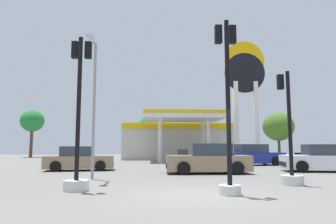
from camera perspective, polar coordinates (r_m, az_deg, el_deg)
name	(u,v)px	position (r m, az deg, el deg)	size (l,w,h in m)	color
ground_plane	(197,196)	(9.03, 5.49, -15.30)	(90.00, 90.00, 0.00)	slate
gas_station	(178,140)	(34.03, 1.87, -5.21)	(12.01, 12.12, 4.50)	beige
station_pole_sign	(245,84)	(30.61, 14.18, 5.01)	(3.92, 0.56, 11.65)	white
car_0	(208,160)	(16.25, 7.48, -8.84)	(4.33, 2.01, 1.54)	black
car_1	(253,156)	(23.92, 15.54, -7.85)	(4.53, 2.36, 1.56)	black
car_2	(322,159)	(19.22, 26.78, -7.88)	(4.44, 2.47, 1.51)	black
car_3	(79,159)	(18.82, -16.22, -8.50)	(4.09, 2.20, 1.40)	black
car_4	(327,156)	(25.51, 27.48, -7.28)	(4.65, 2.99, 1.55)	black
traffic_signal_0	(290,156)	(12.21, 21.86, -7.67)	(0.81, 0.81, 4.23)	silver
traffic_signal_1	(228,119)	(9.29, 11.15, -1.30)	(0.65, 0.68, 5.25)	silver
traffic_signal_2	(78,140)	(10.33, -16.48, -4.95)	(0.80, 0.80, 5.02)	silver
tree_0	(32,121)	(43.53, -24.01, -1.59)	(3.01, 3.01, 6.12)	brown
tree_1	(152,126)	(39.42, -2.94, -2.70)	(3.39, 3.39, 5.56)	brown
tree_2	(278,127)	(44.34, 19.90, -2.60)	(4.19, 4.19, 6.00)	brown
corner_streetlamp	(93,94)	(13.68, -13.77, 3.36)	(0.24, 1.48, 6.01)	gray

